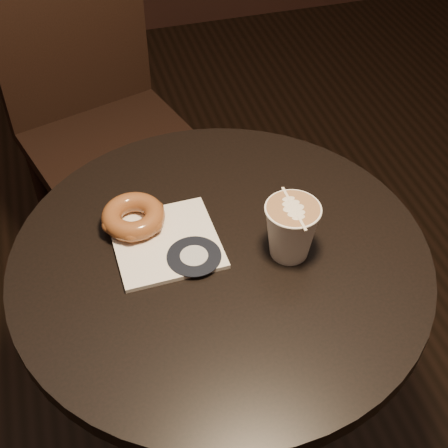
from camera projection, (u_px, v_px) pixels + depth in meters
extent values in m
cylinder|color=black|center=(220.00, 259.00, 1.04)|extent=(0.70, 0.70, 0.03)
cylinder|color=black|center=(221.00, 377.00, 1.30)|extent=(0.07, 0.07, 0.70)
cube|color=black|center=(113.00, 147.00, 1.69)|extent=(0.52, 0.52, 0.04)
cube|color=black|center=(66.00, 14.00, 1.59)|extent=(0.41, 0.16, 0.57)
cylinder|color=black|center=(92.00, 273.00, 1.68)|extent=(0.04, 0.04, 0.47)
cylinder|color=black|center=(205.00, 223.00, 1.82)|extent=(0.04, 0.04, 0.47)
cylinder|color=black|center=(44.00, 199.00, 1.89)|extent=(0.04, 0.04, 0.47)
cylinder|color=black|center=(148.00, 159.00, 2.03)|extent=(0.04, 0.04, 0.47)
cube|color=white|center=(166.00, 242.00, 1.05)|extent=(0.18, 0.18, 0.01)
torus|color=brown|center=(133.00, 216.00, 1.06)|extent=(0.11, 0.11, 0.03)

